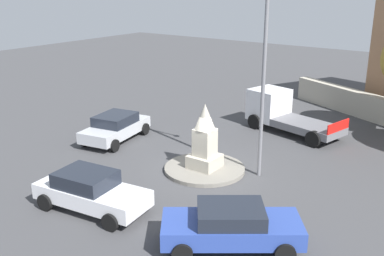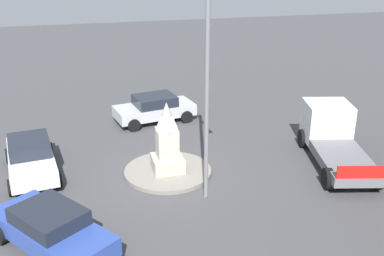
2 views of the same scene
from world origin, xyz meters
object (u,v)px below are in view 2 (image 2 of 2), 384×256
object	(u,v)px
monument	(167,141)
truck_white_parked_right	(332,135)
car_silver_near_island	(155,108)
streetlamp	(207,58)
car_blue_parked_left	(51,229)
car_white_far_side	(31,157)

from	to	relation	value
monument	truck_white_parked_right	xyz separation A→B (m)	(0.25, 7.25, -0.42)
monument	car_silver_near_island	world-z (taller)	monument
truck_white_parked_right	streetlamp	bearing A→B (deg)	-72.95
monument	car_blue_parked_left	world-z (taller)	monument
truck_white_parked_right	car_white_far_side	bearing A→B (deg)	-97.34
monument	car_blue_parked_left	bearing A→B (deg)	-47.70
car_silver_near_island	truck_white_parked_right	xyz separation A→B (m)	(6.27, 6.69, 0.29)
streetlamp	truck_white_parked_right	xyz separation A→B (m)	(-1.92, 6.27, -4.21)
monument	car_blue_parked_left	size ratio (longest dim) A/B	0.64
streetlamp	car_white_far_side	distance (m)	8.53
streetlamp	car_white_far_side	bearing A→B (deg)	-119.23
monument	car_white_far_side	xyz separation A→B (m)	(-1.37, -5.35, -0.70)
car_silver_near_island	streetlamp	bearing A→B (deg)	2.97
car_blue_parked_left	streetlamp	bearing A→B (deg)	109.00
monument	car_silver_near_island	bearing A→B (deg)	174.69
car_blue_parked_left	car_white_far_side	world-z (taller)	car_white_far_side
monument	car_silver_near_island	size ratio (longest dim) A/B	0.66
monument	streetlamp	world-z (taller)	streetlamp
streetlamp	car_blue_parked_left	distance (m)	7.29
car_silver_near_island	truck_white_parked_right	distance (m)	9.17
car_blue_parked_left	car_white_far_side	size ratio (longest dim) A/B	1.02
car_white_far_side	car_silver_near_island	world-z (taller)	car_white_far_side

